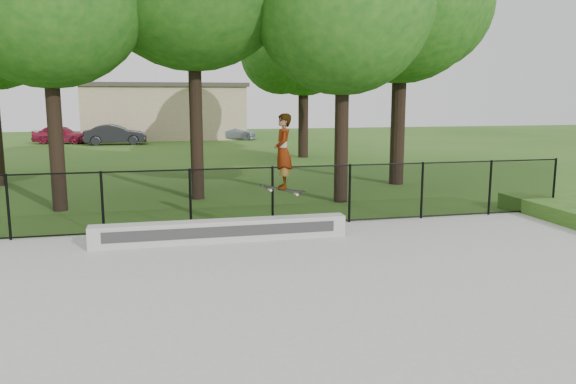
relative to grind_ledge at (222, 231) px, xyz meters
name	(u,v)px	position (x,y,z in m)	size (l,w,h in m)	color
ground	(353,318)	(1.40, -4.70, -0.30)	(100.00, 100.00, 0.00)	#2C5518
concrete_slab	(353,316)	(1.40, -4.70, -0.27)	(14.00, 12.00, 0.06)	#A3A39E
grind_ledge	(222,231)	(0.00, 0.00, 0.00)	(5.63, 0.40, 0.48)	#B6B6B1
car_a	(61,134)	(-7.85, 29.93, 0.35)	(1.52, 3.77, 1.29)	maroon
car_b	(115,135)	(-4.09, 28.21, 0.38)	(1.45, 3.77, 1.37)	black
car_c	(230,132)	(4.16, 30.98, 0.29)	(1.65, 3.73, 1.18)	#929CA6
skater_airborne	(283,153)	(1.39, -0.04, 1.71)	(0.83, 0.66, 1.83)	black
chainlink_fence	(273,196)	(1.40, 1.20, 0.51)	(16.06, 0.06, 1.50)	black
tree_row	(222,0)	(1.06, 7.96, 6.20)	(20.38, 18.38, 10.56)	black
distant_building	(165,111)	(-0.60, 33.30, 1.86)	(12.40, 6.40, 4.30)	#CCB18F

